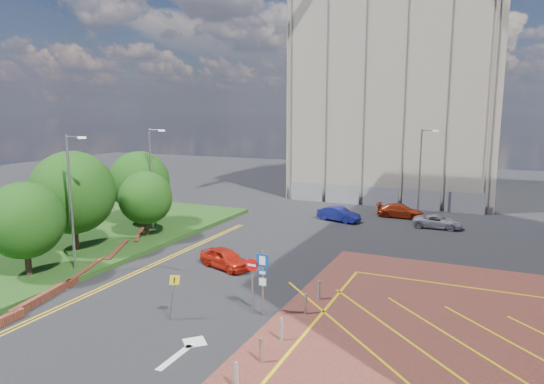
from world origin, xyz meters
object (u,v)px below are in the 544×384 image
Objects in this scene: tree_b at (73,193)px; lamp_left_far at (152,175)px; car_silver_back at (437,222)px; tree_d at (139,181)px; lamp_left_near at (71,197)px; warning_sign at (173,291)px; tree_a at (25,220)px; sign_cluster at (259,276)px; car_blue_back at (339,214)px; car_red_left at (225,258)px; lamp_back at (421,168)px; car_red_back at (401,211)px; tree_c at (145,198)px.

lamp_left_far reaches higher than tree_b.
tree_d is at bearing 113.10° from car_silver_back.
lamp_left_near is 28.26m from car_silver_back.
warning_sign is (9.35, -3.19, -3.23)m from lamp_left_near.
tree_a is at bearing -73.30° from tree_b.
sign_cluster is at bearing 32.90° from warning_sign.
tree_d is at bearing 97.13° from tree_b.
warning_sign is at bearing -167.09° from car_blue_back.
car_red_left is at bearing 7.74° from tree_b.
lamp_back is at bearing 82.03° from sign_cluster.
tree_d reaches higher than warning_sign.
car_red_back is at bearing 57.26° from lamp_left_near.
warning_sign reaches higher than car_silver_back.
tree_d is at bearing 100.89° from tree_a.
sign_cluster reaches higher than car_red_back.
car_red_back is (7.46, 19.18, -0.01)m from car_red_left.
tree_a is 30.79m from car_red_back.
tree_c is at bearing 146.84° from sign_cluster.
warning_sign is at bearing -147.10° from sign_cluster.
lamp_back is at bearing -2.29° from car_red_left.
car_red_left is at bearing 159.29° from car_red_back.
car_red_back is 1.08× the size of car_silver_back.
tree_a is at bearing -128.30° from lamp_left_near.
car_blue_back is at bearing 128.83° from car_red_back.
lamp_left_far is 16.42m from car_blue_back.
lamp_left_far is at bearing 130.71° from warning_sign.
car_silver_back is (19.77, 12.79, -2.65)m from tree_c.
tree_c reaches higher than warning_sign.
car_red_left is at bearing -174.31° from car_blue_back.
car_silver_back is at bearing 27.54° from lamp_left_far.
tree_a is 1.28× the size of car_red_back.
tree_a is 1.69× the size of sign_cluster.
tree_a is 0.68× the size of lamp_left_near.
lamp_left_far is 3.56× the size of warning_sign.
lamp_left_near is 3.56× the size of warning_sign.
car_red_left is at bearing 145.99° from car_silver_back.
lamp_left_near reaches higher than car_silver_back.
tree_c is 8.20m from lamp_left_near.
lamp_back is at bearing 76.24° from warning_sign.
tree_a is at bearing -122.85° from lamp_back.
lamp_left_near is at bearing 175.44° from sign_cluster.
warning_sign is at bearing -148.37° from car_red_left.
sign_cluster is 1.42× the size of warning_sign.
car_blue_back is at bearing 9.86° from car_red_left.
tree_a reaches higher than car_red_left.
car_red_left is at bearing 101.80° from warning_sign.
tree_c reaches higher than sign_cluster.
tree_c is at bearing 97.69° from lamp_left_near.
car_silver_back is (20.69, 10.79, -4.12)m from lamp_left_far.
car_red_left is (-8.75, -21.53, -3.73)m from lamp_back.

